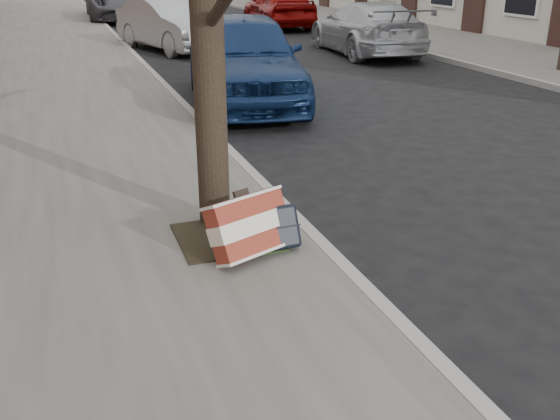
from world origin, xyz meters
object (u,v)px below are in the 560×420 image
object	(u,v)px
car_near_front	(243,58)
suitcase_navy	(268,229)
suitcase_red	(249,226)
car_near_mid	(171,25)

from	to	relation	value
car_near_front	suitcase_navy	bearing A→B (deg)	-94.09
suitcase_red	suitcase_navy	bearing A→B (deg)	-11.02
car_near_front	car_near_mid	distance (m)	6.99
suitcase_navy	car_near_mid	xyz separation A→B (m)	(1.67, 13.07, 0.37)
suitcase_navy	car_near_front	world-z (taller)	car_near_front
suitcase_navy	car_near_mid	distance (m)	13.18
car_near_front	car_near_mid	size ratio (longest dim) A/B	1.10
suitcase_red	car_near_mid	bearing A→B (deg)	60.10
suitcase_red	suitcase_navy	world-z (taller)	suitcase_red
suitcase_red	car_near_mid	size ratio (longest dim) A/B	0.16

